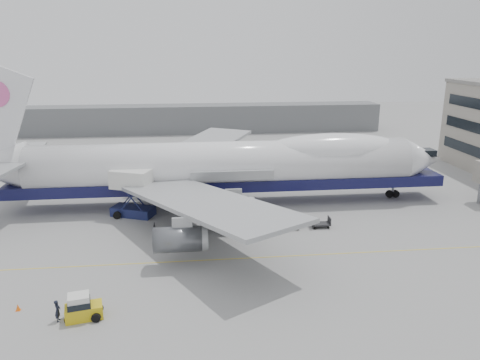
{
  "coord_description": "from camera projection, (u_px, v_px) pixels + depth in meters",
  "views": [
    {
      "loc": [
        -4.64,
        -50.6,
        21.44
      ],
      "look_at": [
        1.73,
        6.0,
        5.12
      ],
      "focal_mm": 35.0,
      "sensor_mm": 36.0,
      "label": 1
    }
  ],
  "objects": [
    {
      "name": "baggage_tug",
      "position": [
        82.0,
        308.0,
        38.02
      ],
      "size": [
        3.2,
        2.15,
        2.15
      ],
      "rotation": [
        0.0,
        0.0,
        0.21
      ],
      "color": "gold",
      "rests_on": "ground"
    },
    {
      "name": "apron_line",
      "position": [
        236.0,
        259.0,
        49.01
      ],
      "size": [
        60.0,
        0.15,
        0.01
      ],
      "primitive_type": "cube",
      "color": "gold",
      "rests_on": "ground"
    },
    {
      "name": "dolly_1",
      "position": [
        196.0,
        228.0,
        55.73
      ],
      "size": [
        2.3,
        1.35,
        1.3
      ],
      "color": "#2D2D30",
      "rests_on": "ground"
    },
    {
      "name": "dolly_5",
      "position": [
        320.0,
        223.0,
        57.37
      ],
      "size": [
        2.3,
        1.35,
        1.3
      ],
      "color": "#2D2D30",
      "rests_on": "ground"
    },
    {
      "name": "dolly_0",
      "position": [
        164.0,
        230.0,
        55.32
      ],
      "size": [
        2.3,
        1.35,
        1.3
      ],
      "color": "#2D2D30",
      "rests_on": "ground"
    },
    {
      "name": "ground",
      "position": [
        231.0,
        236.0,
        54.74
      ],
      "size": [
        260.0,
        260.0,
        0.0
      ],
      "primitive_type": "plane",
      "color": "gray",
      "rests_on": "ground"
    },
    {
      "name": "dolly_2",
      "position": [
        228.0,
        227.0,
        56.14
      ],
      "size": [
        2.3,
        1.35,
        1.3
      ],
      "color": "#2D2D30",
      "rests_on": "ground"
    },
    {
      "name": "dolly_3",
      "position": [
        259.0,
        226.0,
        56.55
      ],
      "size": [
        2.3,
        1.35,
        1.3
      ],
      "color": "#2D2D30",
      "rests_on": "ground"
    },
    {
      "name": "hangar",
      "position": [
        167.0,
        119.0,
        119.57
      ],
      "size": [
        110.0,
        8.0,
        7.0
      ],
      "primitive_type": "cube",
      "color": "slate",
      "rests_on": "ground"
    },
    {
      "name": "dolly_4",
      "position": [
        290.0,
        225.0,
        56.96
      ],
      "size": [
        2.3,
        1.35,
        1.3
      ],
      "color": "#2D2D30",
      "rests_on": "ground"
    },
    {
      "name": "traffic_cone",
      "position": [
        18.0,
        307.0,
        39.35
      ],
      "size": [
        0.39,
        0.39,
        0.57
      ],
      "rotation": [
        0.0,
        0.0,
        0.24
      ],
      "color": "#FF640D",
      "rests_on": "ground"
    },
    {
      "name": "catering_truck",
      "position": [
        132.0,
        190.0,
        60.62
      ],
      "size": [
        5.99,
        5.06,
        6.19
      ],
      "rotation": [
        0.0,
        0.0,
        -0.38
      ],
      "color": "#19204D",
      "rests_on": "ground"
    },
    {
      "name": "ground_worker",
      "position": [
        58.0,
        311.0,
        37.66
      ],
      "size": [
        0.47,
        0.69,
        1.86
      ],
      "primitive_type": "imported",
      "rotation": [
        0.0,
        0.0,
        1.61
      ],
      "color": "black",
      "rests_on": "ground"
    },
    {
      "name": "airliner",
      "position": [
        227.0,
        165.0,
        64.72
      ],
      "size": [
        67.0,
        55.3,
        19.98
      ],
      "color": "white",
      "rests_on": "ground"
    }
  ]
}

